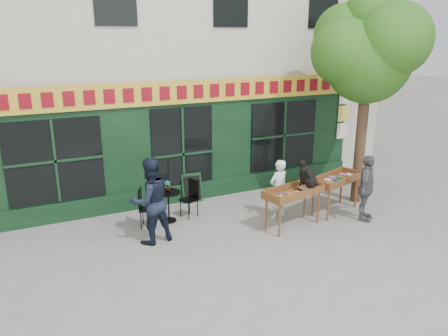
{
  "coord_description": "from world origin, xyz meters",
  "views": [
    {
      "loc": [
        -3.93,
        -8.32,
        4.36
      ],
      "look_at": [
        0.34,
        0.5,
        1.41
      ],
      "focal_mm": 35.0,
      "sensor_mm": 36.0,
      "label": 1
    }
  ],
  "objects": [
    {
      "name": "potted_plant",
      "position": [
        -0.82,
        1.2,
        0.91
      ],
      "size": [
        0.17,
        0.13,
        0.29
      ],
      "primitive_type": "imported",
      "rotation": [
        0.0,
        0.0,
        -0.17
      ],
      "color": "gray",
      "rests_on": "bistro_table"
    },
    {
      "name": "man_left",
      "position": [
        -1.52,
        0.3,
        0.96
      ],
      "size": [
        1.05,
        0.89,
        1.93
      ],
      "primitive_type": "imported",
      "rotation": [
        0.0,
        0.0,
        3.32
      ],
      "color": "black",
      "rests_on": "ground"
    },
    {
      "name": "street_tree",
      "position": [
        4.34,
        0.36,
        4.11
      ],
      "size": [
        3.05,
        2.9,
        5.6
      ],
      "color": "#382619",
      "rests_on": "ground"
    },
    {
      "name": "woman",
      "position": [
        1.73,
        0.27,
        0.75
      ],
      "size": [
        0.61,
        0.46,
        1.49
      ],
      "primitive_type": "imported",
      "rotation": [
        0.0,
        0.0,
        3.35
      ],
      "color": "silver",
      "rests_on": "ground"
    },
    {
      "name": "bistro_chair_right",
      "position": [
        -0.18,
        1.29,
        0.56
      ],
      "size": [
        0.47,
        0.47,
        0.95
      ],
      "rotation": [
        0.0,
        0.0,
        -1.21
      ],
      "color": "black",
      "rests_on": "ground"
    },
    {
      "name": "ground",
      "position": [
        0.0,
        0.0,
        0.0
      ],
      "size": [
        80.0,
        80.0,
        0.0
      ],
      "primitive_type": "plane",
      "color": "slate",
      "rests_on": "ground"
    },
    {
      "name": "bistro_chair_left",
      "position": [
        -1.45,
        1.14,
        0.56
      ],
      "size": [
        0.48,
        0.48,
        0.95
      ],
      "rotation": [
        0.0,
        0.0,
        1.14
      ],
      "color": "black",
      "rests_on": "ground"
    },
    {
      "name": "building",
      "position": [
        0.0,
        5.97,
        4.97
      ],
      "size": [
        14.0,
        7.26,
        10.0
      ],
      "color": "beige",
      "rests_on": "ground"
    },
    {
      "name": "bistro_table",
      "position": [
        -0.82,
        1.2,
        0.54
      ],
      "size": [
        0.6,
        0.6,
        0.76
      ],
      "color": "black",
      "rests_on": "ground"
    },
    {
      "name": "book_cart_right",
      "position": [
        3.26,
        -0.06,
        0.82
      ],
      "size": [
        1.62,
        1.05,
        0.99
      ],
      "rotation": [
        0.0,
        0.0,
        0.32
      ],
      "color": "brown",
      "rests_on": "ground"
    },
    {
      "name": "book_cart_center",
      "position": [
        1.73,
        -0.38,
        0.82
      ],
      "size": [
        1.59,
        0.91,
        0.99
      ],
      "rotation": [
        0.0,
        0.0,
        0.2
      ],
      "color": "brown",
      "rests_on": "ground"
    },
    {
      "name": "chalkboard",
      "position": [
        0.2,
        2.19,
        0.4
      ],
      "size": [
        0.57,
        0.22,
        0.79
      ],
      "rotation": [
        0.0,
        0.0,
        -0.05
      ],
      "color": "black",
      "rests_on": "ground"
    },
    {
      "name": "man_right",
      "position": [
        3.56,
        -0.81,
        0.83
      ],
      "size": [
        1.01,
        0.91,
        1.65
      ],
      "primitive_type": "imported",
      "rotation": [
        0.0,
        0.0,
        0.66
      ],
      "color": "#515155",
      "rests_on": "ground"
    },
    {
      "name": "dog",
      "position": [
        2.08,
        -0.43,
        1.29
      ],
      "size": [
        0.45,
        0.66,
        0.6
      ],
      "primitive_type": null,
      "rotation": [
        0.0,
        0.0,
        0.2
      ],
      "color": "black",
      "rests_on": "book_cart_center"
    }
  ]
}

